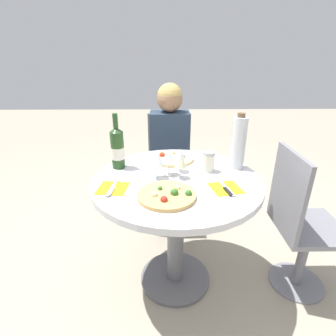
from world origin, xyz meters
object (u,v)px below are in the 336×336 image
(dining_table, at_px, (176,202))
(pizza_large, at_px, (167,195))
(wine_bottle, at_px, (117,148))
(chair_empty_side, at_px, (299,227))
(chair_behind_diner, at_px, (169,168))
(tall_carafe, at_px, (238,143))
(seated_diner, at_px, (170,162))

(dining_table, bearing_deg, pizza_large, -104.11)
(wine_bottle, bearing_deg, chair_empty_side, -10.53)
(chair_behind_diner, relative_size, wine_bottle, 2.78)
(wine_bottle, bearing_deg, tall_carafe, -1.12)
(chair_behind_diner, distance_m, chair_empty_side, 1.19)
(tall_carafe, bearing_deg, pizza_large, -139.95)
(pizza_large, relative_size, wine_bottle, 0.86)
(chair_empty_side, xyz_separation_m, tall_carafe, (-0.37, 0.19, 0.47))
(chair_behind_diner, height_order, tall_carafe, tall_carafe)
(dining_table, relative_size, wine_bottle, 2.87)
(seated_diner, distance_m, tall_carafe, 0.79)
(chair_behind_diner, bearing_deg, dining_table, 91.49)
(chair_behind_diner, xyz_separation_m, chair_empty_side, (0.77, -0.91, 0.00))
(dining_table, relative_size, chair_empty_side, 1.03)
(dining_table, distance_m, pizza_large, 0.29)
(chair_empty_side, distance_m, wine_bottle, 1.20)
(seated_diner, xyz_separation_m, wine_bottle, (-0.33, -0.56, 0.32))
(seated_diner, bearing_deg, dining_table, 91.78)
(chair_behind_diner, bearing_deg, tall_carafe, 119.10)
(dining_table, bearing_deg, seated_diner, 91.78)
(dining_table, relative_size, seated_diner, 0.80)
(dining_table, xyz_separation_m, chair_behind_diner, (-0.02, 0.86, -0.15))
(seated_diner, height_order, chair_empty_side, seated_diner)
(pizza_large, height_order, wine_bottle, wine_bottle)
(chair_behind_diner, distance_m, pizza_large, 1.13)
(chair_empty_side, distance_m, pizza_large, 0.88)
(dining_table, xyz_separation_m, pizza_large, (-0.06, -0.22, 0.18))
(chair_empty_side, bearing_deg, wine_bottle, -100.53)
(tall_carafe, bearing_deg, seated_diner, 124.63)
(wine_bottle, bearing_deg, seated_diner, 59.59)
(chair_behind_diner, distance_m, seated_diner, 0.18)
(dining_table, height_order, chair_behind_diner, chair_behind_diner)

